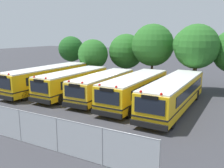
% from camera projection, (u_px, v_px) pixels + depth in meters
% --- Properties ---
extents(ground_plane, '(160.00, 160.00, 0.00)m').
position_uv_depth(ground_plane, '(102.00, 99.00, 23.19)').
color(ground_plane, '#38383D').
extents(school_bus_0, '(2.75, 11.16, 2.76)m').
position_uv_depth(school_bus_0, '(48.00, 78.00, 26.25)').
color(school_bus_0, yellow).
rests_on(school_bus_0, ground_plane).
extents(school_bus_1, '(2.61, 9.39, 2.60)m').
position_uv_depth(school_bus_1, '(73.00, 82.00, 24.49)').
color(school_bus_1, yellow).
rests_on(school_bus_1, ground_plane).
extents(school_bus_2, '(2.57, 9.27, 2.51)m').
position_uv_depth(school_bus_2, '(103.00, 85.00, 23.01)').
color(school_bus_2, yellow).
rests_on(school_bus_2, ground_plane).
extents(school_bus_3, '(2.70, 10.16, 2.63)m').
position_uv_depth(school_bus_3, '(135.00, 89.00, 21.35)').
color(school_bus_3, yellow).
rests_on(school_bus_3, ground_plane).
extents(school_bus_4, '(2.65, 11.64, 2.66)m').
position_uv_depth(school_bus_4, '(174.00, 93.00, 19.84)').
color(school_bus_4, yellow).
rests_on(school_bus_4, ground_plane).
extents(tree_0, '(3.63, 3.63, 5.84)m').
position_uv_depth(tree_0, '(71.00, 49.00, 34.97)').
color(tree_0, '#4C3823').
rests_on(tree_0, ground_plane).
extents(tree_1, '(3.87, 3.87, 5.49)m').
position_uv_depth(tree_1, '(94.00, 55.00, 31.25)').
color(tree_1, '#4C3823').
rests_on(tree_1, ground_plane).
extents(tree_2, '(4.53, 4.53, 6.17)m').
position_uv_depth(tree_2, '(127.00, 52.00, 31.65)').
color(tree_2, '#4C3823').
rests_on(tree_2, ground_plane).
extents(tree_3, '(4.94, 4.94, 7.32)m').
position_uv_depth(tree_3, '(152.00, 44.00, 28.52)').
color(tree_3, '#4C3823').
rests_on(tree_3, ground_plane).
extents(tree_4, '(4.69, 4.64, 7.18)m').
position_uv_depth(tree_4, '(194.00, 46.00, 25.16)').
color(tree_4, '#4C3823').
rests_on(tree_4, ground_plane).
extents(chainlink_fence, '(19.37, 0.07, 1.93)m').
position_uv_depth(chainlink_fence, '(4.00, 121.00, 14.53)').
color(chainlink_fence, '#9EA0A3').
rests_on(chainlink_fence, ground_plane).
extents(traffic_cone, '(0.45, 0.45, 0.60)m').
position_uv_depth(traffic_cone, '(121.00, 149.00, 12.48)').
color(traffic_cone, '#EA5914').
rests_on(traffic_cone, ground_plane).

